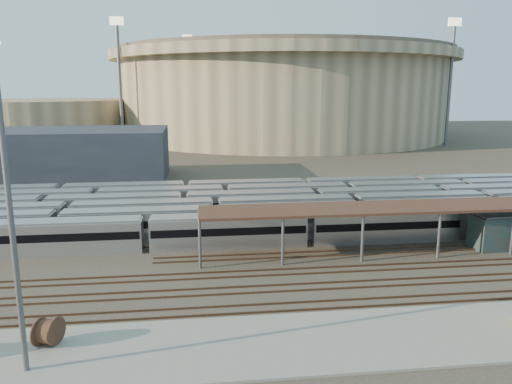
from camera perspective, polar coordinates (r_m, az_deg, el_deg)
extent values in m
plane|color=#383026|center=(51.62, 2.67, -8.81)|extent=(420.00, 420.00, 0.00)
cube|color=gray|center=(37.43, -1.16, -17.13)|extent=(50.00, 9.00, 0.20)
cube|color=silver|center=(59.42, 5.98, -4.23)|extent=(112.00, 2.90, 3.60)
cube|color=silver|center=(62.03, -4.65, -3.50)|extent=(112.00, 2.90, 3.60)
cube|color=silver|center=(66.09, -4.63, -2.53)|extent=(112.00, 2.90, 3.60)
cube|color=silver|center=(72.19, 6.87, -1.33)|extent=(112.00, 2.90, 3.60)
cube|color=silver|center=(74.33, -3.53, -0.88)|extent=(112.00, 2.90, 3.60)
cube|color=silver|center=(80.22, 5.59, 0.04)|extent=(112.00, 2.90, 3.60)
cylinder|color=#57575C|center=(51.34, -6.43, -6.04)|extent=(0.30, 0.30, 5.00)
cylinder|color=#57575C|center=(56.50, -6.51, -4.35)|extent=(0.30, 0.30, 5.00)
cylinder|color=#57575C|center=(52.10, 3.08, -5.71)|extent=(0.30, 0.30, 5.00)
cylinder|color=#57575C|center=(57.19, 2.12, -4.08)|extent=(0.30, 0.30, 5.00)
cylinder|color=#57575C|center=(54.23, 12.07, -5.25)|extent=(0.30, 0.30, 5.00)
cylinder|color=#57575C|center=(59.14, 10.37, -3.73)|extent=(0.30, 0.30, 5.00)
cylinder|color=#57575C|center=(57.56, 20.18, -4.72)|extent=(0.30, 0.30, 5.00)
cylinder|color=#57575C|center=(62.21, 17.94, -3.34)|extent=(0.30, 0.30, 5.00)
cylinder|color=#57575C|center=(66.26, 24.68, -2.95)|extent=(0.30, 0.30, 5.00)
cube|color=#371C16|center=(61.23, 22.79, -1.39)|extent=(60.00, 6.00, 0.30)
cube|color=#4C3323|center=(49.98, 3.02, -9.42)|extent=(170.00, 0.12, 0.18)
cube|color=#4C3323|center=(51.36, 2.72, -8.82)|extent=(170.00, 0.12, 0.18)
cube|color=#4C3323|center=(46.34, 3.90, -11.20)|extent=(170.00, 0.12, 0.18)
cube|color=#4C3323|center=(47.70, 3.55, -10.50)|extent=(170.00, 0.12, 0.18)
cube|color=#4C3323|center=(42.77, 4.94, -13.28)|extent=(170.00, 0.12, 0.18)
cube|color=#4C3323|center=(44.10, 4.53, -12.46)|extent=(170.00, 0.12, 0.18)
cylinder|color=tan|center=(190.53, 3.01, 10.65)|extent=(116.00, 116.00, 28.00)
cylinder|color=tan|center=(190.81, 3.06, 15.31)|extent=(124.00, 124.00, 3.00)
cylinder|color=brown|center=(190.96, 3.07, 15.99)|extent=(120.00, 120.00, 1.50)
cylinder|color=tan|center=(185.25, -23.51, 7.49)|extent=(56.00, 56.00, 14.00)
cube|color=#1E232D|center=(106.78, -21.57, 3.97)|extent=(42.00, 20.00, 10.00)
cylinder|color=#57575C|center=(159.03, -15.26, 11.45)|extent=(1.00, 1.00, 36.00)
cube|color=#FFF2CC|center=(160.14, -15.65, 18.32)|extent=(4.00, 0.60, 2.40)
cylinder|color=#57575C|center=(167.05, 21.26, 11.07)|extent=(1.00, 1.00, 36.00)
cube|color=#FFF2CC|center=(168.11, 21.78, 17.61)|extent=(4.00, 0.60, 2.40)
cylinder|color=#57575C|center=(207.55, -7.74, 11.78)|extent=(1.00, 1.00, 36.00)
cube|color=#FFF2CC|center=(208.41, -7.90, 17.06)|extent=(4.00, 0.60, 2.40)
cylinder|color=#4F301F|center=(39.68, -22.65, -14.50)|extent=(1.82, 2.33, 2.06)
cylinder|color=#57575C|center=(33.93, -26.23, -2.73)|extent=(0.36, 0.36, 20.44)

